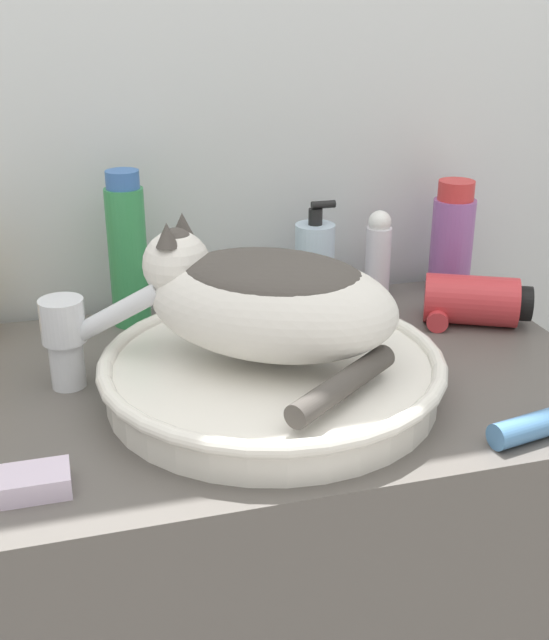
# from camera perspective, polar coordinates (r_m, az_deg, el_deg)

# --- Properties ---
(wall_back) EXTENTS (8.00, 0.05, 2.40)m
(wall_back) POSITION_cam_1_polar(r_m,az_deg,el_deg) (1.28, -6.49, 15.09)
(wall_back) COLOR silver
(wall_back) RESTS_ON ground_plane
(vanity_counter) EXTENTS (0.97, 0.56, 0.89)m
(vanity_counter) POSITION_cam_1_polar(r_m,az_deg,el_deg) (1.32, -2.32, -21.70)
(vanity_counter) COLOR #56514C
(vanity_counter) RESTS_ON ground_plane
(sink_basin) EXTENTS (0.43, 0.43, 0.06)m
(sink_basin) POSITION_cam_1_polar(r_m,az_deg,el_deg) (1.00, -0.17, -3.76)
(sink_basin) COLOR white
(sink_basin) RESTS_ON vanity_counter
(cat) EXTENTS (0.36, 0.35, 0.16)m
(cat) POSITION_cam_1_polar(r_m,az_deg,el_deg) (0.97, -0.64, 1.61)
(cat) COLOR silver
(cat) RESTS_ON sink_basin
(faucet) EXTENTS (0.15, 0.09, 0.15)m
(faucet) POSITION_cam_1_polar(r_m,az_deg,el_deg) (1.04, -14.05, -0.96)
(faucet) COLOR silver
(faucet) RESTS_ON vanity_counter
(soap_pump_bottle) EXTENTS (0.06, 0.06, 0.17)m
(soap_pump_bottle) POSITION_cam_1_polar(r_m,az_deg,el_deg) (1.28, 2.87, 4.05)
(soap_pump_bottle) COLOR silver
(soap_pump_bottle) RESTS_ON vanity_counter
(deodorant_stick) EXTENTS (0.04, 0.04, 0.15)m
(deodorant_stick) POSITION_cam_1_polar(r_m,az_deg,el_deg) (1.32, 7.38, 4.61)
(deodorant_stick) COLOR silver
(deodorant_stick) RESTS_ON vanity_counter
(mouthwash_bottle) EXTENTS (0.07, 0.07, 0.19)m
(mouthwash_bottle) POSITION_cam_1_polar(r_m,az_deg,el_deg) (1.37, 12.51, 5.65)
(mouthwash_bottle) COLOR #93569E
(mouthwash_bottle) RESTS_ON vanity_counter
(shampoo_bottle_tall) EXTENTS (0.06, 0.06, 0.23)m
(shampoo_bottle_tall) POSITION_cam_1_polar(r_m,az_deg,el_deg) (1.21, -10.39, 4.81)
(shampoo_bottle_tall) COLOR #338C4C
(shampoo_bottle_tall) RESTS_ON vanity_counter
(hair_dryer) EXTENTS (0.17, 0.14, 0.08)m
(hair_dryer) POSITION_cam_1_polar(r_m,az_deg,el_deg) (1.25, 13.75, 1.29)
(hair_dryer) COLOR #C63338
(hair_dryer) RESTS_ON vanity_counter
(soap_bar) EXTENTS (0.07, 0.05, 0.02)m
(soap_bar) POSITION_cam_1_polar(r_m,az_deg,el_deg) (0.87, -16.62, -10.98)
(soap_bar) COLOR silver
(soap_bar) RESTS_ON vanity_counter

